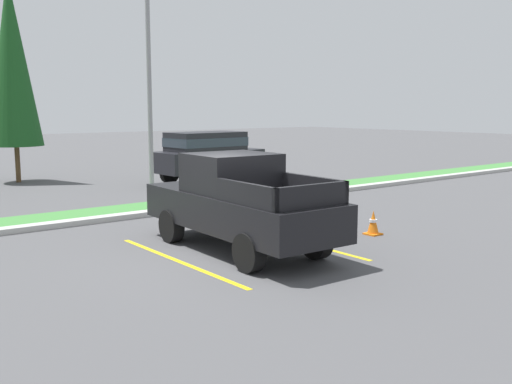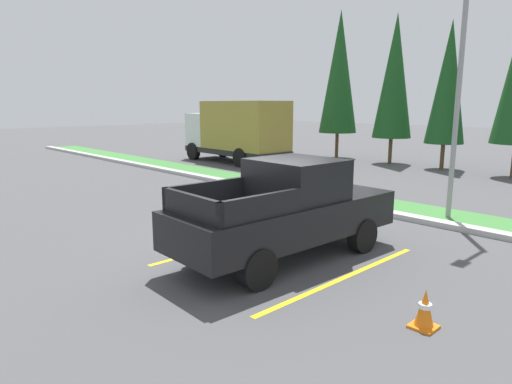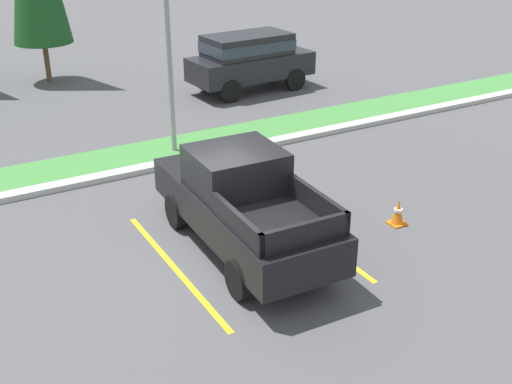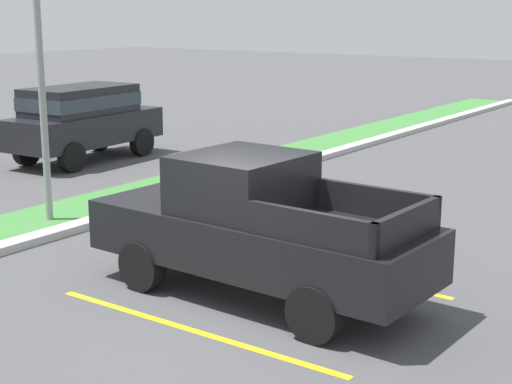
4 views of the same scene
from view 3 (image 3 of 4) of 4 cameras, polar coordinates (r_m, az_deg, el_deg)
The scene contains 9 objects.
ground_plane at distance 13.05m, azimuth -3.93°, elevation -6.08°, with size 120.00×120.00×0.00m, color #4C4C4F.
parking_line_near at distance 12.88m, azimuth -7.23°, elevation -6.68°, with size 0.12×4.80×0.01m, color yellow.
parking_line_far at distance 14.15m, azimuth 4.37°, elevation -3.42°, with size 0.12×4.80×0.01m, color yellow.
curb_strip at distance 17.19m, azimuth -11.36°, elevation 1.74°, with size 56.00×0.40×0.15m, color #B2B2AD.
grass_median at distance 18.18m, azimuth -12.51°, elevation 2.79°, with size 56.00×1.80×0.06m, color #42843D.
pickup_truck_main at distance 12.99m, azimuth -1.28°, elevation -0.94°, with size 2.12×5.29×2.10m.
suv_distant at distance 23.99m, azimuth -0.59°, elevation 11.82°, with size 4.70×2.17×2.10m.
street_light at distance 17.34m, azimuth -7.76°, elevation 16.06°, with size 0.24×1.49×7.07m.
traffic_cone at distance 14.59m, azimuth 12.48°, elevation -1.78°, with size 0.36×0.36×0.60m.
Camera 3 is at (-4.79, -10.10, 6.74)m, focal length 45.11 mm.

